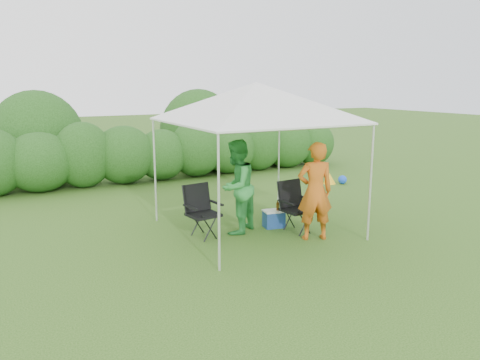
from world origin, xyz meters
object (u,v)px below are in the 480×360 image
canopy (256,102)px  woman (236,187)px  chair_left (201,207)px  cooler (274,219)px  man (315,191)px  chair_right (294,203)px

canopy → woman: (-0.39, 0.04, -1.57)m
chair_left → woman: (0.69, -0.11, 0.34)m
cooler → man: bearing=-64.5°
woman → cooler: woman is taller
canopy → man: (0.68, -0.97, -1.56)m
chair_right → man: man is taller
chair_right → cooler: (-0.23, 0.37, -0.38)m
chair_right → man: size_ratio=0.55×
cooler → chair_left: bearing=-177.1°
man → woman: size_ratio=1.01×
chair_right → chair_left: (-1.72, 0.55, -0.00)m
chair_left → woman: bearing=-17.2°
canopy → woman: 1.62m
chair_right → cooler: chair_right is taller
chair_left → woman: size_ratio=0.55×
canopy → chair_left: (-1.08, 0.16, -1.91)m
man → cooler: (-0.27, 0.95, -0.72)m
chair_left → man: 2.12m
canopy → chair_right: (0.64, -0.40, -1.91)m
canopy → chair_left: 2.20m
chair_left → man: man is taller
chair_right → chair_left: chair_right is taller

